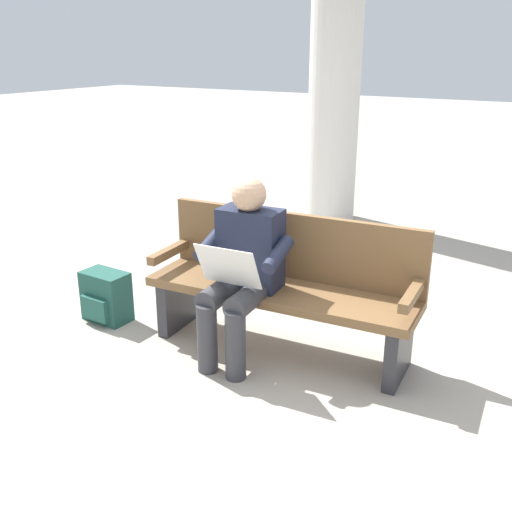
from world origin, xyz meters
TOP-DOWN VIEW (x-y plane):
  - ground_plane at (0.00, 0.00)m, footprint 40.00×40.00m
  - bench_near at (0.01, -0.07)m, footprint 1.83×0.61m
  - person_seated at (0.18, 0.18)m, footprint 0.59×0.59m
  - backpack at (1.33, 0.25)m, footprint 0.35×0.26m
  - support_pillar at (1.04, -3.14)m, footprint 0.57×0.57m

SIDE VIEW (x-z plane):
  - ground_plane at x=0.00m, z-range 0.00..0.00m
  - backpack at x=1.33m, z-range 0.00..0.37m
  - bench_near at x=0.01m, z-range 0.01..0.91m
  - person_seated at x=0.18m, z-range 0.04..1.22m
  - support_pillar at x=1.04m, z-range 0.00..3.91m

